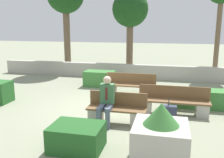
# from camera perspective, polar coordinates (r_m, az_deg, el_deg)

# --- Properties ---
(ground_plane) EXTENTS (60.00, 60.00, 0.00)m
(ground_plane) POSITION_cam_1_polar(r_m,az_deg,el_deg) (8.19, -2.24, -6.82)
(ground_plane) COLOR gray
(perimeter_wall) EXTENTS (13.78, 0.30, 0.71)m
(perimeter_wall) POSITION_cam_1_polar(r_m,az_deg,el_deg) (12.79, 3.59, 1.81)
(perimeter_wall) COLOR #ADA89E
(perimeter_wall) RESTS_ON ground_plane
(bench_front) EXTENTS (1.65, 0.48, 0.84)m
(bench_front) POSITION_cam_1_polar(r_m,az_deg,el_deg) (6.98, 1.08, -7.55)
(bench_front) COLOR brown
(bench_front) RESTS_ON ground_plane
(bench_left_side) EXTENTS (1.94, 0.49, 0.84)m
(bench_left_side) POSITION_cam_1_polar(r_m,az_deg,el_deg) (9.65, 4.19, -1.87)
(bench_left_side) COLOR brown
(bench_left_side) RESTS_ON ground_plane
(bench_right_side) EXTENTS (2.15, 0.48, 0.84)m
(bench_right_side) POSITION_cam_1_polar(r_m,az_deg,el_deg) (7.89, 13.85, -5.40)
(bench_right_side) COLOR brown
(bench_right_side) RESTS_ON ground_plane
(person_seated_man) EXTENTS (0.38, 0.63, 1.32)m
(person_seated_man) POSITION_cam_1_polar(r_m,az_deg,el_deg) (6.78, -1.30, -4.45)
(person_seated_man) COLOR #515B70
(person_seated_man) RESTS_ON ground_plane
(hedge_block_near_left) EXTENTS (1.34, 0.72, 0.68)m
(hedge_block_near_left) POSITION_cam_1_polar(r_m,az_deg,el_deg) (11.08, -2.86, 0.09)
(hedge_block_near_left) COLOR #3D7A38
(hedge_block_near_left) RESTS_ON ground_plane
(hedge_block_near_right) EXTENTS (1.12, 0.86, 0.56)m
(hedge_block_near_right) POSITION_cam_1_polar(r_m,az_deg,el_deg) (5.64, -8.02, -13.03)
(hedge_block_near_right) COLOR #235623
(hedge_block_near_right) RESTS_ON ground_plane
(hedge_block_far_left) EXTENTS (2.19, 0.65, 0.60)m
(hedge_block_far_left) POSITION_cam_1_polar(r_m,az_deg,el_deg) (8.77, 20.22, -4.24)
(hedge_block_far_left) COLOR #3D7A38
(hedge_block_far_left) RESTS_ON ground_plane
(planter_corner_left) EXTENTS (1.06, 1.06, 1.23)m
(planter_corner_left) POSITION_cam_1_polar(r_m,az_deg,el_deg) (5.09, 10.98, -13.12)
(planter_corner_left) COLOR #ADA89E
(planter_corner_left) RESTS_ON ground_plane
(suitcase) EXTENTS (0.43, 0.19, 0.80)m
(suitcase) POSITION_cam_1_polar(r_m,az_deg,el_deg) (6.84, 12.69, -8.37)
(suitcase) COLOR #282D42
(suitcase) RESTS_ON ground_plane
(tree_center_left) EXTENTS (2.01, 2.01, 4.54)m
(tree_center_left) POSITION_cam_1_polar(r_m,az_deg,el_deg) (14.45, 4.17, 15.28)
(tree_center_left) COLOR brown
(tree_center_left) RESTS_ON ground_plane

